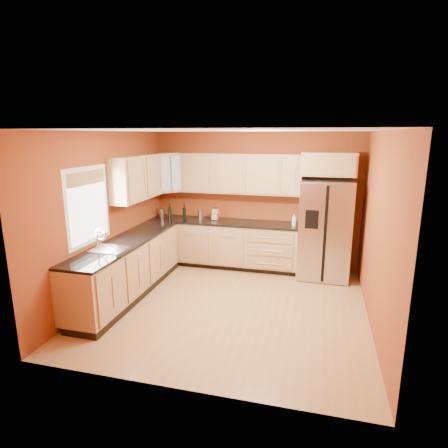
{
  "coord_description": "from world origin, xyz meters",
  "views": [
    {
      "loc": [
        1.23,
        -5.12,
        2.55
      ],
      "look_at": [
        -0.33,
        0.9,
        1.06
      ],
      "focal_mm": 30.0,
      "sensor_mm": 36.0,
      "label": 1
    }
  ],
  "objects_px": {
    "refrigerator": "(325,229)",
    "soap_dispenser": "(294,220)",
    "wine_bottle_a": "(170,211)",
    "knife_block": "(215,214)",
    "canister_left": "(162,213)"
  },
  "relations": [
    {
      "from": "canister_left",
      "to": "wine_bottle_a",
      "type": "distance_m",
      "value": 0.26
    },
    {
      "from": "canister_left",
      "to": "knife_block",
      "type": "distance_m",
      "value": 1.13
    },
    {
      "from": "refrigerator",
      "to": "canister_left",
      "type": "xyz_separation_m",
      "value": [
        -3.2,
        0.12,
        0.12
      ]
    },
    {
      "from": "canister_left",
      "to": "knife_block",
      "type": "xyz_separation_m",
      "value": [
        1.13,
        0.0,
        0.02
      ]
    },
    {
      "from": "refrigerator",
      "to": "knife_block",
      "type": "bearing_deg",
      "value": 176.72
    },
    {
      "from": "refrigerator",
      "to": "wine_bottle_a",
      "type": "distance_m",
      "value": 2.98
    },
    {
      "from": "knife_block",
      "to": "canister_left",
      "type": "bearing_deg",
      "value": -173.04
    },
    {
      "from": "refrigerator",
      "to": "soap_dispenser",
      "type": "height_order",
      "value": "refrigerator"
    },
    {
      "from": "refrigerator",
      "to": "wine_bottle_a",
      "type": "bearing_deg",
      "value": 179.86
    },
    {
      "from": "soap_dispenser",
      "to": "wine_bottle_a",
      "type": "bearing_deg",
      "value": -179.73
    },
    {
      "from": "canister_left",
      "to": "wine_bottle_a",
      "type": "xyz_separation_m",
      "value": [
        0.22,
        -0.11,
        0.07
      ]
    },
    {
      "from": "wine_bottle_a",
      "to": "knife_block",
      "type": "distance_m",
      "value": 0.91
    },
    {
      "from": "wine_bottle_a",
      "to": "knife_block",
      "type": "xyz_separation_m",
      "value": [
        0.9,
        0.11,
        -0.05
      ]
    },
    {
      "from": "refrigerator",
      "to": "soap_dispenser",
      "type": "xyz_separation_m",
      "value": [
        -0.55,
        0.02,
        0.13
      ]
    },
    {
      "from": "canister_left",
      "to": "knife_block",
      "type": "relative_size",
      "value": 0.82
    }
  ]
}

